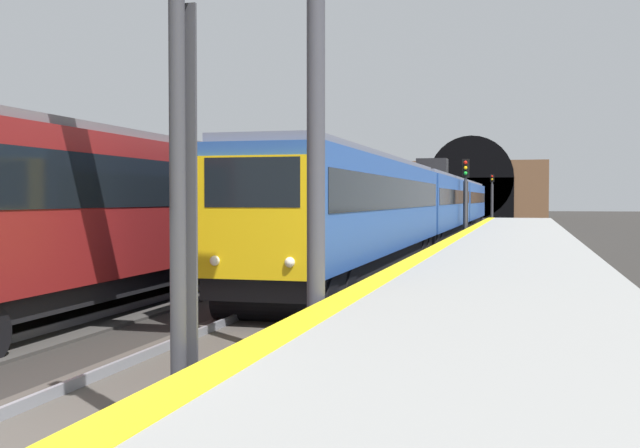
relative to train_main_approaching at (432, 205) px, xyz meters
name	(u,v)px	position (x,y,z in m)	size (l,w,h in m)	color
platform_right	(460,441)	(-36.34, -4.52, -1.69)	(112.00, 4.74, 1.08)	gray
platform_right_edge_strip	(225,363)	(-36.34, -2.40, -1.15)	(112.00, 0.50, 0.01)	yellow
train_main_approaching	(432,205)	(0.00, 0.00, 0.00)	(58.45, 2.79, 4.79)	#264C99
train_adjacent_platform	(336,203)	(-4.26, 4.37, 0.12)	(63.55, 3.10, 4.98)	maroon
railway_signal_near	(178,107)	(-35.93, -1.75, 1.24)	(0.39, 0.38, 5.80)	#38383D
railway_signal_mid	(466,193)	(1.18, -1.75, 0.69)	(0.39, 0.38, 4.80)	#38383D
railway_signal_far	(492,195)	(35.84, -1.75, 0.70)	(0.39, 0.38, 4.98)	#38383D
overhead_signal_gantry	(74,23)	(-31.52, 2.18, 3.24)	(0.70, 8.55, 7.29)	#3F3F47
tunnel_portal	(471,189)	(64.01, 2.18, 1.67)	(2.13, 20.14, 11.28)	brown
catenary_mast_near	(298,184)	(13.09, 11.60, 1.44)	(0.22, 2.50, 7.10)	#595B60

